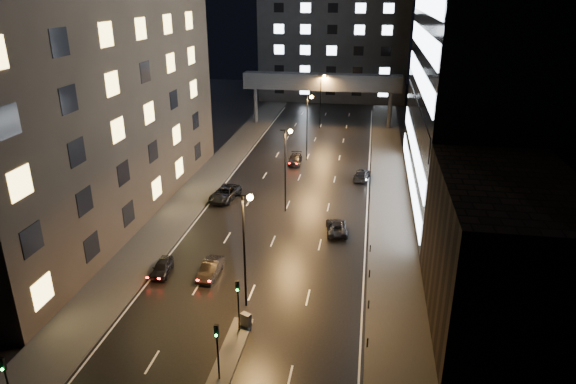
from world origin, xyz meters
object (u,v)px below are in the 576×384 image
car_away_b (211,269)px  car_away_c (225,193)px  car_away_a (162,267)px  car_toward_b (362,175)px  utility_cabinet (246,320)px  car_toward_a (337,227)px  car_away_d (295,159)px

car_away_b → car_away_c: 18.67m
car_away_a → car_away_b: (4.61, 0.32, 0.07)m
car_toward_b → utility_cabinet: bearing=84.4°
car_away_a → car_toward_a: bearing=29.9°
car_toward_b → car_away_b: bearing=72.4°
car_away_c → car_away_d: (6.67, 15.53, -0.12)m
car_away_a → car_away_d: size_ratio=0.80×
car_toward_a → utility_cabinet: bearing=64.9°
car_toward_a → car_away_b: bearing=37.9°
utility_cabinet → car_away_b: bearing=150.0°
car_away_b → car_away_d: size_ratio=0.93×
car_away_d → utility_cabinet: 40.98m
car_away_a → car_toward_a: (15.49, 11.34, 0.02)m
car_away_b → car_away_d: (2.89, 33.81, -0.03)m
car_away_b → car_away_c: car_away_c is taller
car_away_c → car_toward_b: car_away_c is taller
car_away_a → car_away_b: size_ratio=0.87×
car_away_b → car_away_d: bearing=87.0°
car_away_b → car_toward_a: 15.49m
car_toward_a → car_away_a: bearing=28.8°
car_toward_a → car_toward_b: (2.30, 17.48, 0.05)m
car_away_c → utility_cabinet: bearing=-63.5°
car_toward_b → utility_cabinet: size_ratio=4.41×
car_away_d → car_toward_a: 24.15m
car_away_c → car_toward_a: 16.36m
car_away_c → utility_cabinet: car_away_c is taller
car_away_b → utility_cabinet: car_away_b is taller
car_away_c → car_toward_a: (14.66, -7.27, -0.15)m
car_away_d → car_away_c: bearing=-115.9°
car_away_a → utility_cabinet: (9.70, -6.78, 0.06)m
car_away_b → car_toward_a: (10.88, 11.02, -0.06)m
car_away_c → car_toward_b: bearing=38.4°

